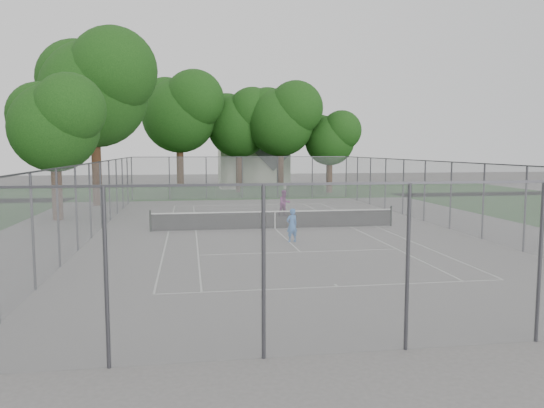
{
  "coord_description": "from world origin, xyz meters",
  "views": [
    {
      "loc": [
        -4.43,
        -27.15,
        4.19
      ],
      "look_at": [
        0.0,
        1.0,
        1.2
      ],
      "focal_mm": 35.0,
      "sensor_mm": 36.0,
      "label": 1
    }
  ],
  "objects": [
    {
      "name": "tree_far_left",
      "position": [
        -5.11,
        23.01,
        7.78
      ],
      "size": [
        7.88,
        7.19,
        11.32
      ],
      "color": "#3A2115",
      "rests_on": "ground"
    },
    {
      "name": "tree_far_right",
      "position": [
        8.88,
        21.79,
        5.31
      ],
      "size": [
        5.39,
        4.92,
        7.75
      ],
      "color": "#3A2115",
      "rests_on": "ground"
    },
    {
      "name": "grass_far",
      "position": [
        0.0,
        26.0,
        0.0
      ],
      "size": [
        60.0,
        20.0,
        0.0
      ],
      "primitive_type": "cube",
      "color": "#164012",
      "rests_on": "ground"
    },
    {
      "name": "house",
      "position": [
        2.43,
        29.72,
        3.62
      ],
      "size": [
        7.23,
        5.6,
        9.0
      ],
      "color": "beige",
      "rests_on": "ground"
    },
    {
      "name": "woman_player",
      "position": [
        1.43,
        5.09,
        0.81
      ],
      "size": [
        0.94,
        0.83,
        1.62
      ],
      "primitive_type": "imported",
      "rotation": [
        0.0,
        0.0,
        0.32
      ],
      "color": "#77276A",
      "rests_on": "ground"
    },
    {
      "name": "tree_far_midleft",
      "position": [
        0.47,
        23.75,
        6.83
      ],
      "size": [
        6.91,
        6.31,
        9.94
      ],
      "color": "#3A2115",
      "rests_on": "ground"
    },
    {
      "name": "tree_side_back",
      "position": [
        -10.99,
        13.21,
        8.75
      ],
      "size": [
        8.86,
        8.09,
        12.73
      ],
      "color": "#3A2115",
      "rests_on": "ground"
    },
    {
      "name": "girl_player",
      "position": [
        0.12,
        -3.99,
        0.76
      ],
      "size": [
        0.64,
        0.53,
        1.52
      ],
      "primitive_type": "imported",
      "rotation": [
        0.0,
        0.0,
        3.49
      ],
      "color": "#326BBE",
      "rests_on": "ground"
    },
    {
      "name": "court_markings",
      "position": [
        0.0,
        0.0,
        0.01
      ],
      "size": [
        11.03,
        23.83,
        0.01
      ],
      "color": "beige",
      "rests_on": "ground"
    },
    {
      "name": "tree_far_midright",
      "position": [
        4.16,
        21.77,
        7.12
      ],
      "size": [
        7.21,
        6.59,
        10.37
      ],
      "color": "#3A2115",
      "rests_on": "ground"
    },
    {
      "name": "tennis_net",
      "position": [
        0.0,
        0.0,
        0.51
      ],
      "size": [
        12.87,
        0.1,
        1.1
      ],
      "color": "black",
      "rests_on": "ground"
    },
    {
      "name": "ground",
      "position": [
        0.0,
        0.0,
        0.0
      ],
      "size": [
        120.0,
        120.0,
        0.0
      ],
      "primitive_type": "plane",
      "color": "slate",
      "rests_on": "ground"
    },
    {
      "name": "hedge_right",
      "position": [
        5.71,
        18.4,
        0.47
      ],
      "size": [
        3.16,
        1.16,
        0.95
      ],
      "primitive_type": "cube",
      "color": "#164014",
      "rests_on": "ground"
    },
    {
      "name": "hedge_mid",
      "position": [
        1.82,
        18.2,
        0.57
      ],
      "size": [
        3.65,
        1.04,
        1.15
      ],
      "primitive_type": "cube",
      "color": "#164014",
      "rests_on": "ground"
    },
    {
      "name": "hedge_left",
      "position": [
        -4.21,
        18.32,
        0.49
      ],
      "size": [
        3.95,
        1.19,
        0.99
      ],
      "primitive_type": "cube",
      "color": "#164014",
      "rests_on": "ground"
    },
    {
      "name": "perimeter_fence",
      "position": [
        0.0,
        0.0,
        1.81
      ],
      "size": [
        18.08,
        34.08,
        3.52
      ],
      "color": "#38383D",
      "rests_on": "ground"
    },
    {
      "name": "tree_side_front",
      "position": [
        -12.0,
        5.31,
        5.81
      ],
      "size": [
        5.89,
        5.38,
        8.46
      ],
      "color": "#3A2115",
      "rests_on": "ground"
    }
  ]
}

